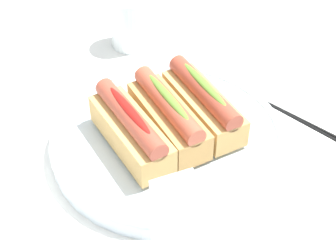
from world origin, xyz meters
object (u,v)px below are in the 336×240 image
(serving_bowl, at_px, (168,138))
(water_glass, at_px, (130,24))
(hotdog_side, at_px, (131,129))
(hotdog_back, at_px, (168,116))
(chopstick_near, at_px, (273,104))
(chopstick_far, at_px, (290,114))
(hotdog_front, at_px, (203,103))

(serving_bowl, relative_size, water_glass, 3.58)
(hotdog_side, bearing_deg, hotdog_back, -83.84)
(hotdog_side, relative_size, water_glass, 1.73)
(chopstick_near, xyz_separation_m, chopstick_far, (-0.03, -0.01, 0.00))
(hotdog_front, relative_size, chopstick_near, 0.70)
(serving_bowl, xyz_separation_m, hotdog_back, (0.00, 0.00, 0.04))
(hotdog_front, distance_m, hotdog_side, 0.11)
(chopstick_near, bearing_deg, hotdog_back, 70.70)
(hotdog_front, relative_size, chopstick_far, 0.70)
(hotdog_side, xyz_separation_m, chopstick_far, (-0.00, -0.25, -0.05))
(hotdog_front, height_order, chopstick_far, hotdog_front)
(hotdog_side, height_order, chopstick_far, hotdog_side)
(hotdog_back, xyz_separation_m, hotdog_side, (-0.01, 0.05, 0.00))
(hotdog_back, relative_size, hotdog_side, 0.99)
(hotdog_front, bearing_deg, hotdog_side, 96.16)
(hotdog_front, distance_m, hotdog_back, 0.05)
(serving_bowl, distance_m, hotdog_back, 0.04)
(hotdog_front, xyz_separation_m, chopstick_far, (-0.02, -0.14, -0.05))
(hotdog_side, relative_size, chopstick_far, 0.71)
(chopstick_far, bearing_deg, hotdog_back, 63.97)
(serving_bowl, relative_size, chopstick_far, 1.47)
(chopstick_far, bearing_deg, hotdog_front, 60.43)
(hotdog_side, bearing_deg, chopstick_near, -83.77)
(hotdog_side, bearing_deg, serving_bowl, -83.84)
(serving_bowl, height_order, chopstick_far, serving_bowl)
(serving_bowl, relative_size, hotdog_back, 2.09)
(hotdog_back, height_order, hotdog_side, same)
(hotdog_side, relative_size, chopstick_near, 0.71)
(hotdog_front, bearing_deg, serving_bowl, 96.16)
(hotdog_back, bearing_deg, chopstick_near, -83.75)
(hotdog_front, distance_m, water_glass, 0.26)
(hotdog_back, distance_m, hotdog_side, 0.06)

